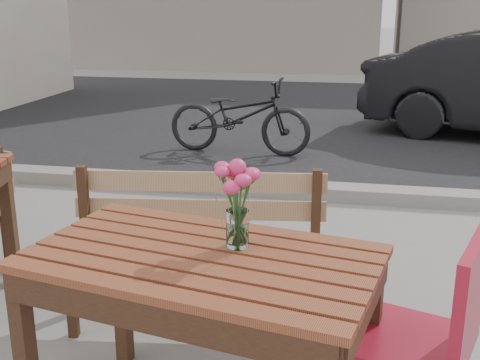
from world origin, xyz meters
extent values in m
cube|color=black|center=(0.00, 7.00, 0.00)|extent=(30.00, 8.00, 0.00)
cube|color=gray|center=(0.00, 3.00, 0.06)|extent=(30.00, 0.25, 0.12)
cube|color=maroon|center=(0.04, -0.15, 0.77)|extent=(1.40, 0.99, 0.03)
cube|color=black|center=(-0.46, 0.28, 0.38)|extent=(0.08, 0.08, 0.76)
cube|color=black|center=(0.68, 0.04, 0.38)|extent=(0.08, 0.08, 0.76)
cube|color=#8F6C4A|center=(-0.21, 0.67, 0.44)|extent=(1.41, 0.56, 0.03)
cube|color=#8F6C4A|center=(-0.24, 0.87, 0.67)|extent=(1.37, 0.22, 0.37)
cube|color=black|center=(-0.81, 0.42, 0.23)|extent=(0.06, 0.06, 0.45)
cube|color=black|center=(0.44, 0.60, 0.23)|extent=(0.06, 0.06, 0.45)
cube|color=black|center=(-0.85, 0.74, 0.42)|extent=(0.06, 0.06, 0.83)
cube|color=black|center=(0.39, 0.91, 0.42)|extent=(0.06, 0.06, 0.83)
cube|color=maroon|center=(0.81, -0.06, 0.45)|extent=(0.56, 0.56, 0.04)
cube|color=maroon|center=(1.00, -0.12, 0.69)|extent=(0.18, 0.43, 0.42)
cylinder|color=maroon|center=(0.70, 0.17, 0.22)|extent=(0.04, 0.04, 0.43)
cylinder|color=white|center=(0.16, -0.06, 0.86)|extent=(0.09, 0.09, 0.14)
cylinder|color=#2C5F2A|center=(0.16, -0.06, 0.93)|extent=(0.05, 0.05, 0.29)
cube|color=black|center=(-1.45, 0.95, 0.39)|extent=(0.08, 0.08, 0.78)
cube|color=black|center=(-1.57, 1.07, 0.41)|extent=(0.06, 0.06, 0.83)
imported|color=black|center=(-0.74, 4.48, 0.43)|extent=(1.67, 0.68, 0.86)
camera|label=1|loc=(0.58, -2.12, 1.68)|focal=45.00mm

